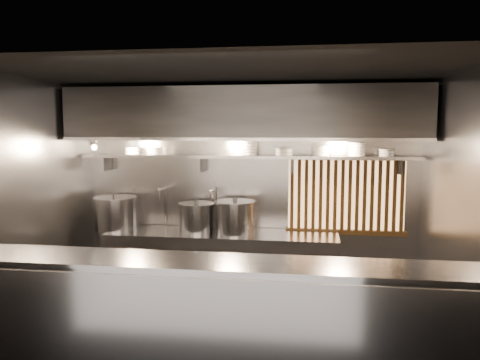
% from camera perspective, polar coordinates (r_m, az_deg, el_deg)
% --- Properties ---
extents(floor, '(4.50, 4.50, 0.00)m').
position_cam_1_polar(floor, '(5.30, -1.20, -18.76)').
color(floor, black).
rests_on(floor, ground).
extents(ceiling, '(4.50, 4.50, 0.00)m').
position_cam_1_polar(ceiling, '(4.84, -1.28, 12.87)').
color(ceiling, black).
rests_on(ceiling, wall_back).
extents(wall_back, '(4.50, 0.00, 4.50)m').
position_cam_1_polar(wall_back, '(6.35, 0.98, -1.37)').
color(wall_back, gray).
rests_on(wall_back, floor).
extents(wall_left, '(0.00, 3.00, 3.00)m').
position_cam_1_polar(wall_left, '(5.69, -24.21, -2.81)').
color(wall_left, gray).
rests_on(wall_left, floor).
extents(wall_right, '(0.00, 3.00, 3.00)m').
position_cam_1_polar(wall_right, '(5.03, 25.01, -3.97)').
color(wall_right, gray).
rests_on(wall_right, floor).
extents(serving_counter, '(4.50, 0.56, 1.13)m').
position_cam_1_polar(serving_counter, '(4.21, -3.44, -17.21)').
color(serving_counter, '#A0A0A5').
rests_on(serving_counter, floor).
extents(cooking_bench, '(3.00, 0.70, 0.90)m').
position_cam_1_polar(cooking_bench, '(6.23, -2.25, -10.46)').
color(cooking_bench, '#A0A0A5').
rests_on(cooking_bench, floor).
extents(bowl_shelf, '(4.40, 0.34, 0.04)m').
position_cam_1_polar(bowl_shelf, '(6.12, 0.78, 2.86)').
color(bowl_shelf, '#A0A0A5').
rests_on(bowl_shelf, wall_back).
extents(exhaust_hood, '(4.40, 0.81, 0.65)m').
position_cam_1_polar(exhaust_hood, '(5.90, 0.51, 8.02)').
color(exhaust_hood, '#2D2D30').
rests_on(exhaust_hood, ceiling).
extents(wood_screen, '(1.56, 0.09, 1.04)m').
position_cam_1_polar(wood_screen, '(6.27, 12.80, -1.80)').
color(wood_screen, '#FFB772').
rests_on(wood_screen, wall_back).
extents(faucet_left, '(0.04, 0.30, 0.50)m').
position_cam_1_polar(faucet_left, '(6.47, -9.33, -2.14)').
color(faucet_left, silver).
rests_on(faucet_left, wall_back).
extents(faucet_right, '(0.04, 0.30, 0.50)m').
position_cam_1_polar(faucet_right, '(6.30, -3.24, -2.30)').
color(faucet_right, silver).
rests_on(faucet_right, wall_back).
extents(heat_lamp, '(0.25, 0.35, 0.20)m').
position_cam_1_polar(heat_lamp, '(6.21, -17.52, 4.35)').
color(heat_lamp, '#A0A0A5').
rests_on(heat_lamp, exhaust_hood).
extents(pendant_bulb, '(0.09, 0.09, 0.19)m').
position_cam_1_polar(pendant_bulb, '(6.01, -0.31, 3.58)').
color(pendant_bulb, '#2D2D30').
rests_on(pendant_bulb, exhaust_hood).
extents(stock_pot_left, '(0.69, 0.69, 0.48)m').
position_cam_1_polar(stock_pot_left, '(6.50, -14.97, -3.90)').
color(stock_pot_left, '#A0A0A5').
rests_on(stock_pot_left, cooking_bench).
extents(stock_pot_mid, '(0.60, 0.60, 0.42)m').
position_cam_1_polar(stock_pot_mid, '(6.15, -5.31, -4.55)').
color(stock_pot_mid, '#A0A0A5').
rests_on(stock_pot_mid, cooking_bench).
extents(stock_pot_right, '(0.58, 0.58, 0.47)m').
position_cam_1_polar(stock_pot_right, '(6.02, -0.62, -4.55)').
color(stock_pot_right, '#A0A0A5').
rests_on(stock_pot_right, cooking_bench).
extents(bowl_stack_0, '(0.20, 0.20, 0.09)m').
position_cam_1_polar(bowl_stack_0, '(6.51, -13.00, 3.49)').
color(bowl_stack_0, white).
rests_on(bowl_stack_0, bowl_shelf).
extents(bowl_stack_1, '(0.21, 0.21, 0.09)m').
position_cam_1_polar(bowl_stack_1, '(6.38, -9.83, 3.51)').
color(bowl_stack_1, white).
rests_on(bowl_stack_1, bowl_shelf).
extents(bowl_stack_2, '(0.21, 0.21, 0.17)m').
position_cam_1_polar(bowl_stack_2, '(6.11, 1.16, 3.84)').
color(bowl_stack_2, white).
rests_on(bowl_stack_2, bowl_shelf).
extents(bowl_stack_3, '(0.24, 0.24, 0.09)m').
position_cam_1_polar(bowl_stack_3, '(6.07, 5.38, 3.44)').
color(bowl_stack_3, white).
rests_on(bowl_stack_3, bowl_shelf).
extents(bowl_stack_4, '(0.24, 0.24, 0.13)m').
position_cam_1_polar(bowl_stack_4, '(6.07, 9.81, 3.55)').
color(bowl_stack_4, white).
rests_on(bowl_stack_4, bowl_shelf).
extents(bowl_stack_5, '(0.23, 0.23, 0.17)m').
position_cam_1_polar(bowl_stack_5, '(6.10, 14.05, 3.65)').
color(bowl_stack_5, white).
rests_on(bowl_stack_5, bowl_shelf).
extents(bowl_stack_6, '(0.20, 0.20, 0.09)m').
position_cam_1_polar(bowl_stack_6, '(6.15, 17.46, 3.21)').
color(bowl_stack_6, white).
rests_on(bowl_stack_6, bowl_shelf).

